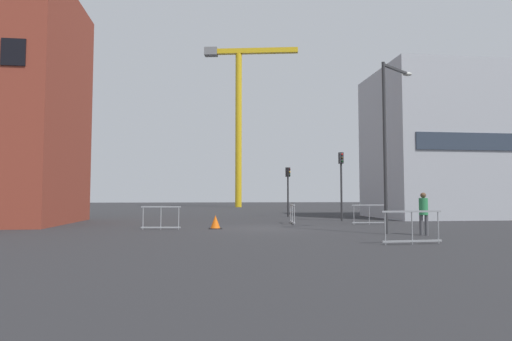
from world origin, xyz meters
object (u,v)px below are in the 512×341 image
at_px(pedestrian_walking, 424,210).
at_px(traffic_cone_striped, 215,222).
at_px(streetlamp_tall, 388,131).
at_px(traffic_light_verge, 288,183).
at_px(construction_crane, 240,104).
at_px(traffic_light_crosswalk, 341,175).

distance_m(pedestrian_walking, traffic_cone_striped, 9.20).
distance_m(streetlamp_tall, traffic_light_verge, 14.45).
height_order(pedestrian_walking, traffic_cone_striped, pedestrian_walking).
bearing_deg(traffic_light_verge, streetlamp_tall, -84.29).
relative_size(construction_crane, streetlamp_tall, 3.15).
relative_size(pedestrian_walking, traffic_cone_striped, 2.65).
xyz_separation_m(streetlamp_tall, traffic_light_verge, (-1.43, 14.27, -1.79)).
bearing_deg(traffic_light_crosswalk, traffic_cone_striped, -146.90).
relative_size(traffic_light_verge, traffic_light_crosswalk, 0.86).
distance_m(construction_crane, pedestrian_walking, 44.30).
xyz_separation_m(pedestrian_walking, traffic_cone_striped, (-8.08, 4.34, -0.68)).
height_order(construction_crane, streetlamp_tall, construction_crane).
bearing_deg(traffic_cone_striped, traffic_light_verge, 62.33).
xyz_separation_m(traffic_light_crosswalk, traffic_cone_striped, (-7.91, -5.15, -2.55)).
xyz_separation_m(construction_crane, pedestrian_walking, (3.89, -42.05, -13.39)).
relative_size(traffic_light_verge, pedestrian_walking, 2.18).
xyz_separation_m(construction_crane, traffic_light_crosswalk, (3.71, -32.56, -11.53)).
bearing_deg(pedestrian_walking, streetlamp_tall, 139.54).
bearing_deg(pedestrian_walking, traffic_cone_striped, 151.79).
height_order(traffic_light_verge, traffic_cone_striped, traffic_light_verge).
height_order(construction_crane, pedestrian_walking, construction_crane).
relative_size(construction_crane, pedestrian_walking, 13.32).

